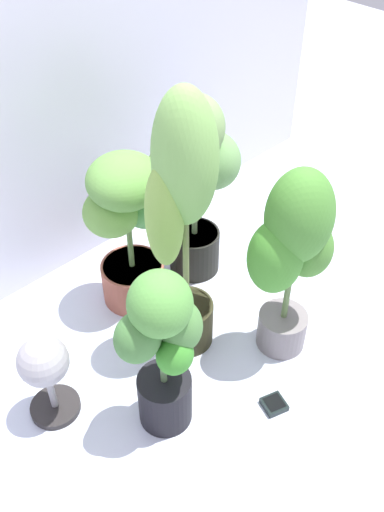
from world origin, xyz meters
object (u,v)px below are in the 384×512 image
at_px(potted_plant_center, 182,215).
at_px(potted_plant_back_center, 129,222).
at_px(potted_plant_front_left, 163,347).
at_px(floor_fan, 45,368).
at_px(potted_plant_back_right, 196,174).
at_px(hygrometer_box, 274,404).
at_px(potted_plant_front_right, 292,249).

distance_m(potted_plant_center, potted_plant_back_center, 0.40).
distance_m(potted_plant_front_left, floor_fan, 0.43).
height_order(potted_plant_center, potted_plant_back_center, potted_plant_center).
relative_size(potted_plant_back_right, hygrometer_box, 8.38).
bearing_deg(potted_plant_front_left, floor_fan, 131.87).
xyz_separation_m(hygrometer_box, floor_fan, (-0.58, 0.54, 0.23)).
bearing_deg(potted_plant_back_right, potted_plant_center, -140.42).
relative_size(potted_plant_back_right, potted_plant_front_right, 1.04).
bearing_deg(potted_plant_front_left, potted_plant_back_center, 60.51).
distance_m(potted_plant_back_center, hygrometer_box, 0.88).
bearing_deg(potted_plant_back_right, hygrometer_box, -113.43).
xyz_separation_m(potted_plant_back_right, potted_plant_back_center, (-0.32, 0.05, -0.10)).
distance_m(potted_plant_center, floor_fan, 0.69).
distance_m(potted_plant_center, potted_plant_front_right, 0.40).
bearing_deg(potted_plant_back_right, floor_fan, -167.55).
relative_size(potted_plant_back_center, potted_plant_front_left, 1.03).
bearing_deg(potted_plant_front_left, potted_plant_back_right, 38.36).
bearing_deg(hygrometer_box, floor_fan, 155.58).
distance_m(potted_plant_back_center, potted_plant_front_right, 0.66).
bearing_deg(potted_plant_back_right, potted_plant_back_center, 171.65).
xyz_separation_m(potted_plant_front_right, floor_fan, (-0.82, 0.36, -0.26)).
relative_size(potted_plant_back_center, hygrometer_box, 6.89).
xyz_separation_m(potted_plant_center, hygrometer_box, (0.02, -0.46, -0.62)).
distance_m(potted_plant_back_right, potted_plant_back_center, 0.34).
distance_m(potted_plant_center, potted_plant_back_right, 0.46).
height_order(potted_plant_back_center, hygrometer_box, potted_plant_back_center).
xyz_separation_m(potted_plant_back_right, hygrometer_box, (-0.32, -0.74, -0.49)).
height_order(potted_plant_center, potted_plant_front_right, potted_plant_center).
bearing_deg(potted_plant_front_right, potted_plant_center, 133.16).
bearing_deg(floor_fan, potted_plant_back_center, 137.82).
height_order(potted_plant_back_right, potted_plant_front_left, potted_plant_back_right).
distance_m(potted_plant_front_left, hygrometer_box, 0.54).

